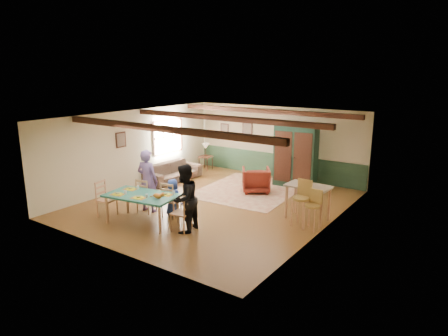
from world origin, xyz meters
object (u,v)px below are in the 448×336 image
Objects in this scene: person_man at (148,181)px; bar_stool_left at (301,204)px; dining_chair_far_right at (171,199)px; cat at (157,195)px; sofa at (173,172)px; armoire at (296,155)px; armchair at (256,180)px; counter_table at (308,202)px; bar_stool_right at (312,211)px; table_lamp at (206,150)px; dining_chair_end_right at (181,212)px; dining_table at (142,209)px; dining_chair_far_left at (146,195)px; person_woman at (184,199)px; person_child at (173,197)px; dining_chair_end_left at (107,199)px; end_table at (206,163)px.

person_man is 1.48× the size of bar_stool_left.
bar_stool_left is (3.27, 1.39, 0.11)m from dining_chair_far_right.
cat is 4.68m from sofa.
armoire is 4.55m from sofa.
armchair is 0.74× the size of bar_stool_left.
dining_chair_far_right is 1.10× the size of armchair.
sofa is (-2.51, 2.87, -0.17)m from dining_chair_far_right.
counter_table is 1.11× the size of bar_stool_right.
armchair is 1.73× the size of table_lamp.
dining_chair_end_right is 3.35m from bar_stool_right.
dining_table is 0.88m from dining_chair_far_left.
bar_stool_left is (5.77, -3.49, -0.23)m from table_lamp.
table_lamp is (-2.50, 4.88, 0.34)m from dining_chair_far_right.
person_woman is at bearing 139.73° from dining_chair_far_right.
person_child is (0.84, 0.13, -0.38)m from person_man.
table_lamp is (-1.64, 4.93, -0.07)m from person_man.
dining_chair_far_right is at bearing -152.79° from bar_stool_left.
dining_chair_far_left is 0.85m from dining_chair_far_right.
armoire is 2.49× the size of armchair.
person_man is at bearing 30.26° from armchair.
armoire reaches higher than person_woman.
dining_chair_end_left is 1.00× the size of dining_chair_end_right.
table_lamp is 7.11m from bar_stool_right.
armoire reaches higher than counter_table.
armchair is at bearing -112.29° from person_child.
dining_table reaches higher than sofa.
dining_table is 1.89× the size of dining_chair_far_left.
person_woman is at bearing -131.85° from sofa.
armchair reaches higher than end_table.
dining_chair_end_left is 1.85m from cat.
cat is (-0.61, -0.20, 0.39)m from dining_chair_end_right.
armoire reaches higher than end_table.
dining_chair_far_right is 3.86m from bar_stool_right.
table_lamp reaches higher than dining_chair_end_left.
dining_chair_end_left is 1.86m from person_child.
dining_chair_end_right is 0.95× the size of bar_stool_right.
table_lamp is (-3.27, 1.49, 0.43)m from armchair.
table_lamp is at bearing -157.25° from dining_chair_end_right.
dining_chair_far_right is at bearing 90.00° from person_child.
dining_chair_end_right is at bearing -132.85° from sofa.
counter_table is at bearing -96.28° from sofa.
person_child is at bearing 72.39° from dining_table.
cat is 0.32× the size of counter_table.
bar_stool_left reaches higher than person_child.
dining_chair_end_right is (1.21, 0.19, 0.11)m from dining_table.
dining_chair_end_left is 1.74× the size of end_table.
person_woman is 0.77× the size of armoire.
person_child is (0.29, 0.91, 0.14)m from dining_table.
dining_chair_far_left is 5.28m from end_table.
bar_stool_right is at bearing -74.76° from dining_chair_end_left.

